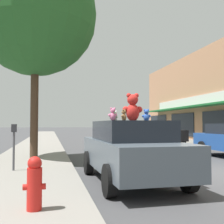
# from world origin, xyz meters

# --- Properties ---
(ground_plane) EXTENTS (260.00, 260.00, 0.00)m
(ground_plane) POSITION_xyz_m (0.00, 0.00, 0.00)
(ground_plane) COLOR #424244
(sidewalk_near) EXTENTS (2.74, 90.00, 0.15)m
(sidewalk_near) POSITION_xyz_m (-5.42, 0.00, 0.08)
(sidewalk_near) COLOR gray
(sidewalk_near) RESTS_ON ground_plane
(plush_art_car) EXTENTS (1.97, 4.28, 1.50)m
(plush_art_car) POSITION_xyz_m (-2.80, -0.64, 0.80)
(plush_art_car) COLOR #4C5660
(plush_art_car) RESTS_ON ground_plane
(teddy_bear_giant) EXTENTS (0.54, 0.34, 0.74)m
(teddy_bear_giant) POSITION_xyz_m (-2.65, -0.32, 1.86)
(teddy_bear_giant) COLOR red
(teddy_bear_giant) RESTS_ON plush_art_car
(teddy_bear_blue) EXTENTS (0.26, 0.18, 0.34)m
(teddy_bear_blue) POSITION_xyz_m (-2.20, -0.11, 1.66)
(teddy_bear_blue) COLOR blue
(teddy_bear_blue) RESTS_ON plush_art_car
(teddy_bear_green) EXTENTS (0.17, 0.11, 0.23)m
(teddy_bear_green) POSITION_xyz_m (-3.22, -0.55, 1.61)
(teddy_bear_green) COLOR green
(teddy_bear_green) RESTS_ON plush_art_car
(teddy_bear_pink) EXTENTS (0.22, 0.15, 0.30)m
(teddy_bear_pink) POSITION_xyz_m (-3.39, -1.24, 1.64)
(teddy_bear_pink) COLOR pink
(teddy_bear_pink) RESTS_ON plush_art_car
(teddy_bear_cream) EXTENTS (0.18, 0.16, 0.25)m
(teddy_bear_cream) POSITION_xyz_m (-2.43, 0.18, 1.62)
(teddy_bear_cream) COLOR beige
(teddy_bear_cream) RESTS_ON plush_art_car
(teddy_bear_brown) EXTENTS (0.19, 0.20, 0.29)m
(teddy_bear_brown) POSITION_xyz_m (-2.98, -0.67, 1.64)
(teddy_bear_brown) COLOR olive
(teddy_bear_brown) RESTS_ON plush_art_car
(teddy_bear_white) EXTENTS (0.23, 0.17, 0.30)m
(teddy_bear_white) POSITION_xyz_m (-3.02, 0.18, 1.65)
(teddy_bear_white) COLOR white
(teddy_bear_white) RESTS_ON plush_art_car
(parked_car_far_right) EXTENTS (1.97, 4.27, 1.49)m
(parked_car_far_right) POSITION_xyz_m (2.97, 11.19, 0.80)
(parked_car_far_right) COLOR black
(parked_car_far_right) RESTS_ON ground_plane
(street_tree) EXTENTS (4.77, 4.77, 7.93)m
(street_tree) POSITION_xyz_m (-5.36, 3.79, 5.69)
(street_tree) COLOR #473323
(street_tree) RESTS_ON sidewalk_near
(fire_hydrant) EXTENTS (0.33, 0.22, 0.79)m
(fire_hydrant) POSITION_xyz_m (-4.98, -3.03, 0.55)
(fire_hydrant) COLOR red
(fire_hydrant) RESTS_ON sidewalk_near
(parking_meter) EXTENTS (0.14, 0.10, 1.27)m
(parking_meter) POSITION_xyz_m (-5.73, 0.80, 0.97)
(parking_meter) COLOR #4C4C51
(parking_meter) RESTS_ON sidewalk_near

